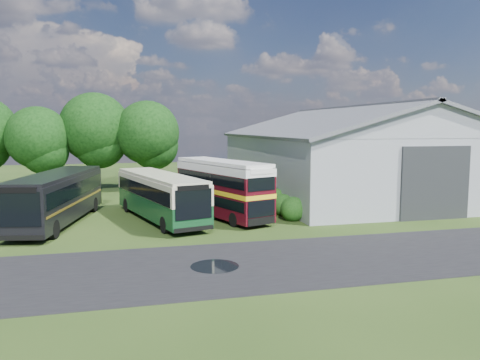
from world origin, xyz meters
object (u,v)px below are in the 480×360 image
object	(u,v)px
storage_shed	(351,150)
bus_green_single	(160,196)
bus_dark_single	(57,197)
bus_maroon_double	(222,189)

from	to	relation	value
storage_shed	bus_green_single	distance (m)	19.74
bus_dark_single	storage_shed	bearing A→B (deg)	27.93
bus_green_single	bus_dark_single	bearing A→B (deg)	161.56
storage_shed	bus_green_single	world-z (taller)	storage_shed
bus_green_single	bus_dark_single	xyz separation A→B (m)	(-6.57, 0.37, 0.10)
storage_shed	bus_dark_single	bearing A→B (deg)	-163.60
bus_green_single	bus_maroon_double	bearing A→B (deg)	-16.96
storage_shed	bus_maroon_double	bearing A→B (deg)	-150.68
bus_green_single	bus_maroon_double	world-z (taller)	bus_maroon_double
bus_green_single	bus_maroon_double	distance (m)	4.28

